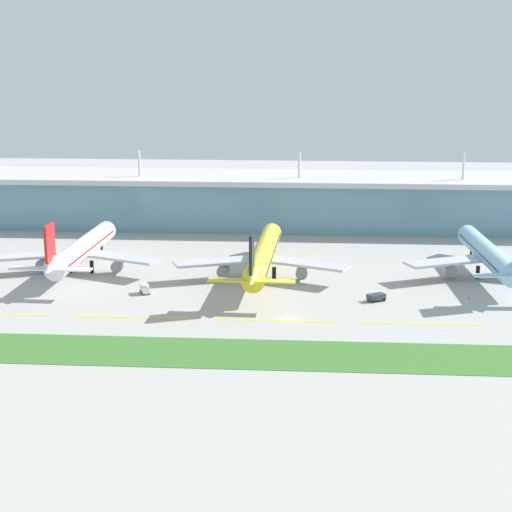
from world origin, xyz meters
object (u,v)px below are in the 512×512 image
object	(u,v)px
airliner_middle	(263,256)
safety_cone_right_wingtip	(469,298)
baggage_cart	(145,289)
airliner_far	(489,255)
airliner_near	(81,250)
pushback_tug	(376,297)

from	to	relation	value
airliner_middle	safety_cone_right_wingtip	distance (m)	56.03
baggage_cart	safety_cone_right_wingtip	bearing A→B (deg)	0.80
safety_cone_right_wingtip	airliner_far	bearing A→B (deg)	67.66
airliner_middle	safety_cone_right_wingtip	bearing A→B (deg)	-17.02
airliner_near	pushback_tug	distance (m)	84.95
airliner_near	baggage_cart	bearing A→B (deg)	-43.35
airliner_middle	pushback_tug	bearing A→B (deg)	-33.80
baggage_cart	airliner_near	bearing A→B (deg)	136.65
pushback_tug	baggage_cart	bearing A→B (deg)	177.62
airliner_near	safety_cone_right_wingtip	xyz separation A→B (m)	(104.98, -19.83, -6.10)
airliner_near	airliner_middle	xyz separation A→B (m)	(51.72, -3.53, 0.01)
pushback_tug	airliner_far	bearing A→B (deg)	37.99
safety_cone_right_wingtip	airliner_near	bearing A→B (deg)	169.31
pushback_tug	safety_cone_right_wingtip	xyz separation A→B (m)	(23.51, 3.62, -0.75)
safety_cone_right_wingtip	baggage_cart	bearing A→B (deg)	-179.20
airliner_far	safety_cone_right_wingtip	bearing A→B (deg)	-112.34
airliner_far	pushback_tug	distance (m)	41.49
airliner_middle	airliner_far	xyz separation A→B (m)	(62.18, 5.41, -0.01)
airliner_near	airliner_far	distance (m)	113.92
airliner_near	baggage_cart	distance (m)	31.01
airliner_middle	pushback_tug	distance (m)	36.20
airliner_far	baggage_cart	xyz separation A→B (m)	(-91.67, -22.86, -5.18)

